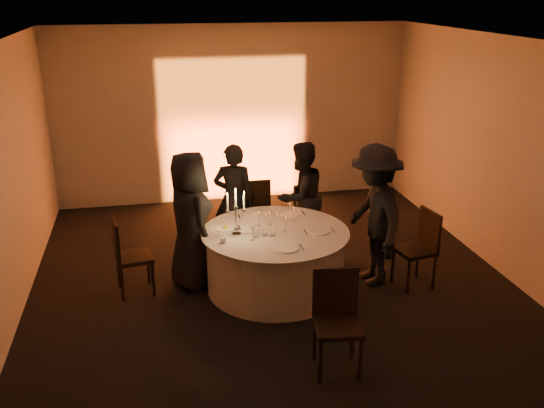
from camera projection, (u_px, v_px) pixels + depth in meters
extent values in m
plane|color=black|center=(275.00, 288.00, 7.59)|extent=(7.00, 7.00, 0.00)
plane|color=white|center=(276.00, 41.00, 6.57)|extent=(7.00, 7.00, 0.00)
plane|color=#BAB4AD|center=(233.00, 115.00, 10.31)|extent=(7.00, 0.00, 7.00)
plane|color=#BAB4AD|center=(389.00, 331.00, 3.86)|extent=(7.00, 0.00, 7.00)
plane|color=#BAB4AD|center=(3.00, 190.00, 6.51)|extent=(0.00, 7.00, 7.00)
plane|color=#BAB4AD|center=(507.00, 160.00, 7.65)|extent=(0.00, 7.00, 7.00)
cube|color=black|center=(237.00, 201.00, 10.52)|extent=(0.25, 0.12, 0.10)
cylinder|color=black|center=(275.00, 287.00, 7.59)|extent=(0.60, 0.60, 0.03)
cylinder|color=black|center=(275.00, 261.00, 7.47)|extent=(0.20, 0.20, 0.75)
cylinder|color=silver|center=(275.00, 261.00, 7.47)|extent=(1.68, 1.68, 0.75)
cylinder|color=silver|center=(275.00, 232.00, 7.33)|extent=(1.80, 1.80, 0.02)
cube|color=black|center=(134.00, 257.00, 7.34)|extent=(0.48, 0.48, 0.05)
cube|color=black|center=(116.00, 239.00, 7.19)|extent=(0.10, 0.43, 0.49)
cylinder|color=black|center=(153.00, 279.00, 7.32)|extent=(0.04, 0.04, 0.46)
cylinder|color=black|center=(148.00, 267.00, 7.64)|extent=(0.04, 0.04, 0.46)
cylinder|color=black|center=(122.00, 284.00, 7.20)|extent=(0.04, 0.04, 0.46)
cylinder|color=black|center=(119.00, 271.00, 7.53)|extent=(0.04, 0.04, 0.46)
cube|color=black|center=(254.00, 210.00, 8.89)|extent=(0.43, 0.43, 0.05)
cube|color=black|center=(256.00, 197.00, 8.62)|extent=(0.43, 0.04, 0.49)
cylinder|color=black|center=(263.00, 220.00, 9.18)|extent=(0.04, 0.04, 0.46)
cylinder|color=black|center=(239.00, 221.00, 9.10)|extent=(0.04, 0.04, 0.46)
cylinder|color=black|center=(268.00, 229.00, 8.84)|extent=(0.04, 0.04, 0.46)
cylinder|color=black|center=(243.00, 231.00, 8.77)|extent=(0.04, 0.04, 0.46)
cube|color=black|center=(297.00, 213.00, 8.81)|extent=(0.55, 0.55, 0.05)
cube|color=black|center=(306.00, 199.00, 8.58)|extent=(0.40, 0.21, 0.48)
cylinder|color=black|center=(299.00, 221.00, 9.13)|extent=(0.04, 0.04, 0.45)
cylinder|color=black|center=(280.00, 226.00, 8.93)|extent=(0.04, 0.04, 0.45)
cylinder|color=black|center=(314.00, 228.00, 8.85)|extent=(0.04, 0.04, 0.45)
cylinder|color=black|center=(295.00, 234.00, 8.66)|extent=(0.04, 0.04, 0.45)
cube|color=black|center=(415.00, 251.00, 7.52)|extent=(0.49, 0.49, 0.05)
cube|color=black|center=(430.00, 229.00, 7.49)|extent=(0.10, 0.43, 0.49)
cylinder|color=black|center=(393.00, 265.00, 7.70)|extent=(0.04, 0.04, 0.46)
cylinder|color=black|center=(408.00, 277.00, 7.38)|extent=(0.04, 0.04, 0.46)
cylinder|color=black|center=(417.00, 260.00, 7.82)|extent=(0.04, 0.04, 0.46)
cylinder|color=black|center=(434.00, 272.00, 7.50)|extent=(0.04, 0.04, 0.46)
cube|color=black|center=(338.00, 327.00, 5.81)|extent=(0.50, 0.50, 0.05)
cube|color=black|center=(335.00, 291.00, 5.90)|extent=(0.45, 0.10, 0.51)
cylinder|color=black|center=(320.00, 361.00, 5.70)|extent=(0.04, 0.04, 0.48)
cylinder|color=black|center=(360.00, 360.00, 5.73)|extent=(0.04, 0.04, 0.48)
cylinder|color=black|center=(315.00, 339.00, 6.06)|extent=(0.04, 0.04, 0.48)
cylinder|color=black|center=(352.00, 338.00, 6.09)|extent=(0.04, 0.04, 0.48)
imported|color=black|center=(190.00, 220.00, 7.41)|extent=(0.79, 0.97, 1.73)
imported|color=black|center=(234.00, 198.00, 8.43)|extent=(0.64, 0.50, 1.56)
imported|color=black|center=(301.00, 197.00, 8.46)|extent=(0.96, 0.89, 1.58)
imported|color=black|center=(374.00, 215.00, 7.48)|extent=(0.71, 1.18, 1.79)
cylinder|color=white|center=(225.00, 229.00, 7.39)|extent=(0.24, 0.24, 0.01)
cube|color=silver|center=(212.00, 230.00, 7.36)|extent=(0.01, 0.17, 0.01)
cube|color=silver|center=(239.00, 228.00, 7.43)|extent=(0.02, 0.17, 0.01)
sphere|color=yellow|center=(225.00, 225.00, 7.38)|extent=(0.07, 0.07, 0.07)
cylinder|color=white|center=(252.00, 215.00, 7.83)|extent=(0.27, 0.27, 0.01)
cube|color=silver|center=(239.00, 216.00, 7.80)|extent=(0.02, 0.17, 0.01)
cube|color=silver|center=(265.00, 214.00, 7.86)|extent=(0.01, 0.17, 0.01)
cylinder|color=white|center=(291.00, 214.00, 7.87)|extent=(0.28, 0.28, 0.01)
cube|color=silver|center=(278.00, 215.00, 7.84)|extent=(0.02, 0.17, 0.01)
cube|color=silver|center=(303.00, 213.00, 7.91)|extent=(0.02, 0.17, 0.01)
cylinder|color=white|center=(319.00, 231.00, 7.32)|extent=(0.25, 0.25, 0.01)
cube|color=silver|center=(306.00, 232.00, 7.29)|extent=(0.02, 0.17, 0.01)
cube|color=silver|center=(333.00, 230.00, 7.35)|extent=(0.01, 0.17, 0.01)
cylinder|color=white|center=(287.00, 249.00, 6.83)|extent=(0.26, 0.26, 0.01)
cube|color=silver|center=(272.00, 250.00, 6.80)|extent=(0.02, 0.17, 0.01)
cube|color=silver|center=(301.00, 247.00, 6.86)|extent=(0.02, 0.17, 0.01)
cylinder|color=white|center=(223.00, 242.00, 7.01)|extent=(0.11, 0.11, 0.01)
cylinder|color=white|center=(223.00, 239.00, 7.00)|extent=(0.07, 0.07, 0.06)
cylinder|color=white|center=(236.00, 234.00, 7.22)|extent=(0.12, 0.12, 0.02)
sphere|color=white|center=(236.00, 230.00, 7.21)|extent=(0.06, 0.06, 0.06)
cylinder|color=white|center=(236.00, 221.00, 7.17)|extent=(0.02, 0.02, 0.31)
cylinder|color=white|center=(236.00, 207.00, 7.11)|extent=(0.05, 0.05, 0.03)
cylinder|color=white|center=(236.00, 199.00, 7.07)|extent=(0.02, 0.02, 0.20)
cone|color=#FFA72D|center=(235.00, 189.00, 7.03)|extent=(0.02, 0.02, 0.03)
cylinder|color=white|center=(232.00, 214.00, 7.13)|extent=(0.11, 0.02, 0.07)
cylinder|color=white|center=(227.00, 211.00, 7.10)|extent=(0.05, 0.05, 0.03)
cylinder|color=white|center=(227.00, 203.00, 7.07)|extent=(0.02, 0.02, 0.20)
cone|color=#FFA72D|center=(227.00, 193.00, 7.03)|extent=(0.02, 0.02, 0.03)
cylinder|color=white|center=(240.00, 213.00, 7.14)|extent=(0.11, 0.02, 0.07)
cylinder|color=white|center=(244.00, 210.00, 7.14)|extent=(0.05, 0.05, 0.03)
cylinder|color=white|center=(244.00, 202.00, 7.11)|extent=(0.02, 0.02, 0.20)
cone|color=#FFA72D|center=(244.00, 192.00, 7.07)|extent=(0.02, 0.02, 0.03)
cylinder|color=white|center=(289.00, 216.00, 7.79)|extent=(0.06, 0.06, 0.01)
cylinder|color=white|center=(289.00, 213.00, 7.77)|extent=(0.01, 0.01, 0.10)
cone|color=white|center=(289.00, 206.00, 7.74)|extent=(0.07, 0.07, 0.09)
cylinder|color=white|center=(269.00, 225.00, 7.53)|extent=(0.06, 0.06, 0.01)
cylinder|color=white|center=(269.00, 221.00, 7.51)|extent=(0.01, 0.01, 0.10)
cone|color=white|center=(269.00, 214.00, 7.48)|extent=(0.07, 0.07, 0.09)
cylinder|color=white|center=(293.00, 221.00, 7.64)|extent=(0.06, 0.06, 0.01)
cylinder|color=white|center=(293.00, 217.00, 7.62)|extent=(0.01, 0.01, 0.10)
cone|color=white|center=(293.00, 210.00, 7.59)|extent=(0.07, 0.07, 0.09)
cylinder|color=white|center=(253.00, 240.00, 7.07)|extent=(0.06, 0.06, 0.01)
cylinder|color=white|center=(253.00, 236.00, 7.06)|extent=(0.01, 0.01, 0.10)
cone|color=white|center=(253.00, 229.00, 7.03)|extent=(0.07, 0.07, 0.09)
cylinder|color=white|center=(259.00, 226.00, 7.50)|extent=(0.06, 0.06, 0.01)
cylinder|color=white|center=(259.00, 222.00, 7.48)|extent=(0.01, 0.01, 0.10)
cone|color=white|center=(259.00, 215.00, 7.45)|extent=(0.07, 0.07, 0.09)
cylinder|color=white|center=(285.00, 231.00, 7.33)|extent=(0.06, 0.06, 0.01)
cylinder|color=white|center=(285.00, 227.00, 7.32)|extent=(0.01, 0.01, 0.10)
cone|color=white|center=(285.00, 220.00, 7.29)|extent=(0.07, 0.07, 0.09)
cylinder|color=white|center=(265.00, 232.00, 7.19)|extent=(0.07, 0.07, 0.09)
cylinder|color=white|center=(256.00, 234.00, 7.15)|extent=(0.07, 0.07, 0.09)
cylinder|color=white|center=(273.00, 233.00, 7.17)|extent=(0.07, 0.07, 0.09)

